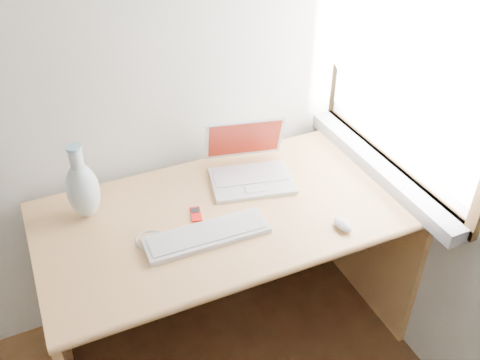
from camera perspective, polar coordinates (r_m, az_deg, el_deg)
name	(u,v)px	position (r m, az deg, el deg)	size (l,w,h in m)	color
window	(405,55)	(2.07, 17.22, 12.60)	(0.11, 0.99, 1.10)	white
desk	(222,238)	(2.24, -1.94, -6.21)	(1.45, 0.72, 0.76)	tan
laptop	(247,167)	(2.17, 0.79, 1.44)	(0.37, 0.34, 0.22)	silver
external_keyboard	(207,235)	(1.91, -3.56, -5.85)	(0.45, 0.15, 0.02)	silver
mouse	(343,224)	(1.98, 10.92, -4.67)	(0.05, 0.09, 0.03)	silver
ipod	(196,214)	(2.01, -4.72, -3.64)	(0.06, 0.09, 0.01)	#A90D0B
cable_coil	(150,240)	(1.93, -9.54, -6.33)	(0.11, 0.11, 0.01)	silver
remote	(179,239)	(1.92, -6.48, -6.26)	(0.03, 0.08, 0.01)	silver
vase	(83,189)	(2.01, -16.45, -0.88)	(0.12, 0.12, 0.30)	silver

